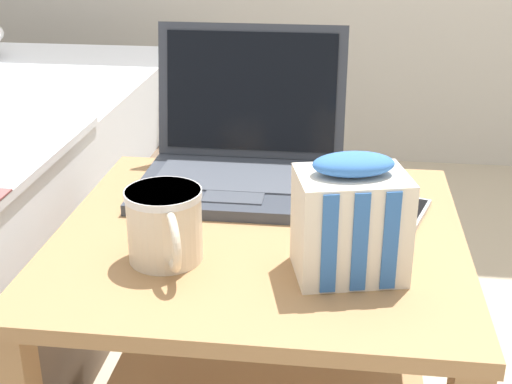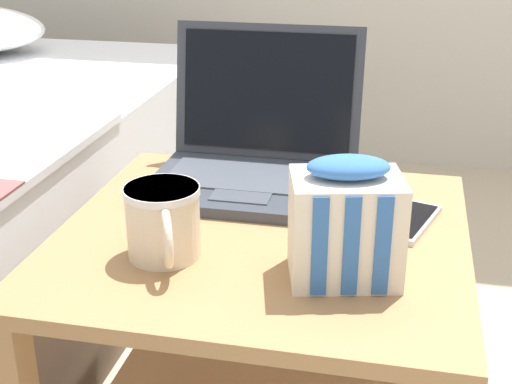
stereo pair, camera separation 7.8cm
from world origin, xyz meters
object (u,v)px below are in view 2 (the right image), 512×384
Objects in this scene: snack_bag at (345,224)px; cell_phone at (404,220)px; laptop at (256,154)px; mug_front_left at (163,219)px.

cell_phone is (0.07, 0.18, -0.07)m from snack_bag.
cell_phone is at bearing -25.08° from laptop.
laptop is 2.12× the size of cell_phone.
snack_bag is at bearing -59.01° from laptop.
snack_bag is 0.21m from cell_phone.
snack_bag is (0.18, -0.30, 0.03)m from laptop.
cell_phone is (0.32, 0.18, -0.05)m from mug_front_left.
laptop is at bearing 77.79° from mug_front_left.
mug_front_left is 0.24m from snack_bag.
cell_phone is (0.25, -0.12, -0.05)m from laptop.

